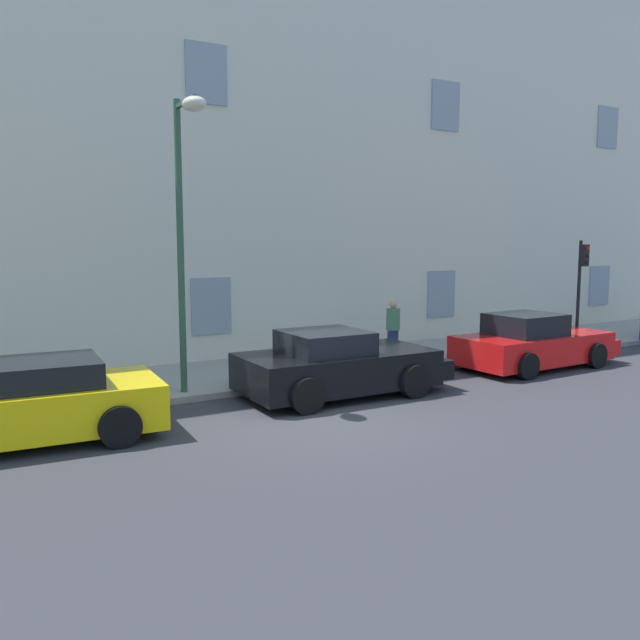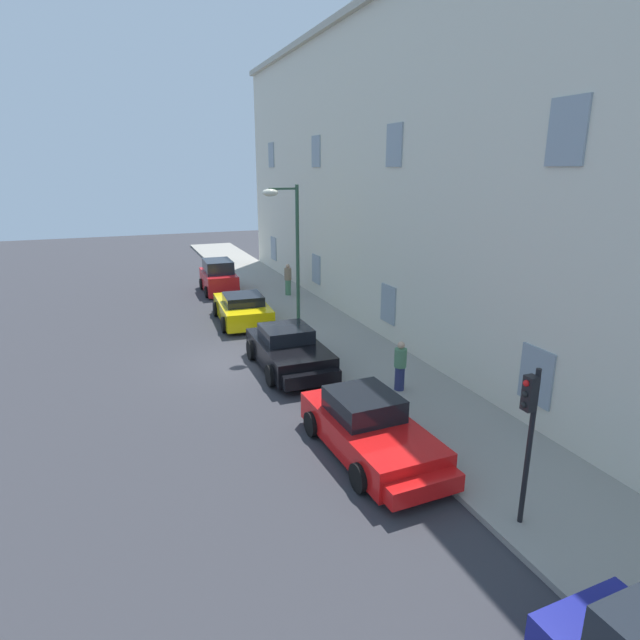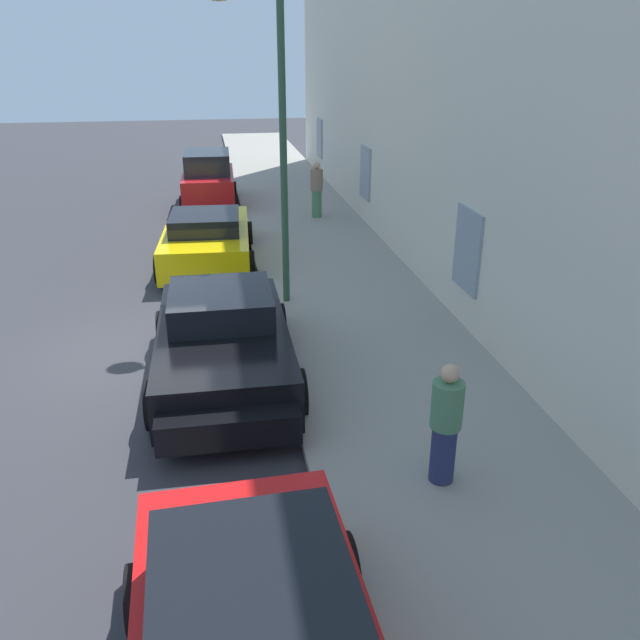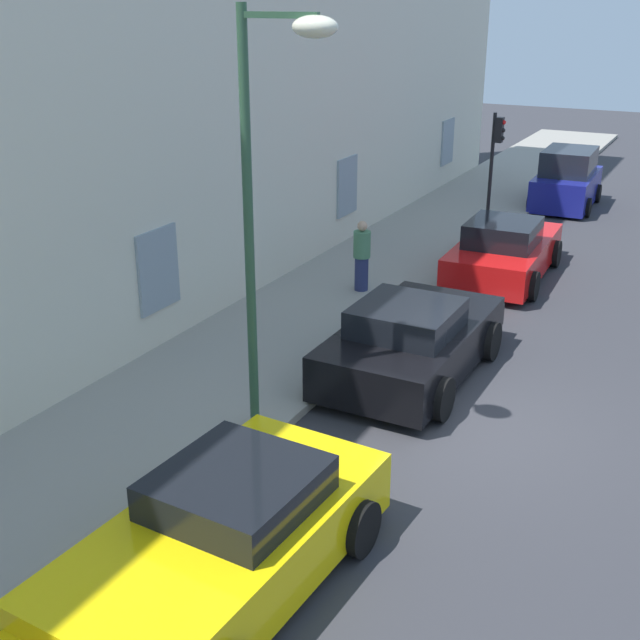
# 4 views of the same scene
# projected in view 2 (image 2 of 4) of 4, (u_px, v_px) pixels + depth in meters

# --- Properties ---
(ground_plane) EXTENTS (80.00, 80.00, 0.00)m
(ground_plane) POSITION_uv_depth(u_px,v_px,m) (239.00, 362.00, 18.67)
(ground_plane) COLOR #333338
(sidewalk) EXTENTS (60.00, 3.59, 0.14)m
(sidewalk) POSITION_uv_depth(u_px,v_px,m) (347.00, 346.00, 20.14)
(sidewalk) COLOR gray
(sidewalk) RESTS_ON ground
(building_facade) EXTENTS (39.32, 4.39, 12.94)m
(building_facade) POSITION_uv_depth(u_px,v_px,m) (439.00, 175.00, 19.65)
(building_facade) COLOR beige
(building_facade) RESTS_ON ground
(sportscar_red_lead) EXTENTS (4.80, 2.44, 1.35)m
(sportscar_red_lead) POSITION_uv_depth(u_px,v_px,m) (242.00, 308.00, 23.58)
(sportscar_red_lead) COLOR yellow
(sportscar_red_lead) RESTS_ON ground
(sportscar_yellow_flank) EXTENTS (4.57, 2.29, 1.42)m
(sportscar_yellow_flank) POSITION_uv_depth(u_px,v_px,m) (290.00, 352.00, 17.85)
(sportscar_yellow_flank) COLOR black
(sportscar_yellow_flank) RESTS_ON ground
(sportscar_white_middle) EXTENTS (4.74, 2.26, 1.44)m
(sportscar_white_middle) POSITION_uv_depth(u_px,v_px,m) (372.00, 432.00, 12.48)
(sportscar_white_middle) COLOR red
(sportscar_white_middle) RESTS_ON ground
(hatchback_parked) EXTENTS (3.63, 1.93, 1.82)m
(hatchback_parked) POSITION_uv_depth(u_px,v_px,m) (219.00, 278.00, 29.00)
(hatchback_parked) COLOR red
(hatchback_parked) RESTS_ON ground
(traffic_light) EXTENTS (0.22, 0.36, 3.18)m
(traffic_light) POSITION_uv_depth(u_px,v_px,m) (529.00, 420.00, 9.42)
(traffic_light) COLOR black
(traffic_light) RESTS_ON sidewalk
(street_lamp) EXTENTS (0.44, 1.42, 5.99)m
(street_lamp) POSITION_uv_depth(u_px,v_px,m) (287.00, 235.00, 19.94)
(street_lamp) COLOR #2D5138
(street_lamp) RESTS_ON sidewalk
(pedestrian_admiring) EXTENTS (0.53, 0.53, 1.69)m
(pedestrian_admiring) POSITION_uv_depth(u_px,v_px,m) (288.00, 279.00, 27.78)
(pedestrian_admiring) COLOR #4C7F59
(pedestrian_admiring) RESTS_ON sidewalk
(pedestrian_strolling) EXTENTS (0.43, 0.43, 1.57)m
(pedestrian_strolling) POSITION_uv_depth(u_px,v_px,m) (400.00, 366.00, 15.83)
(pedestrian_strolling) COLOR navy
(pedestrian_strolling) RESTS_ON sidewalk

